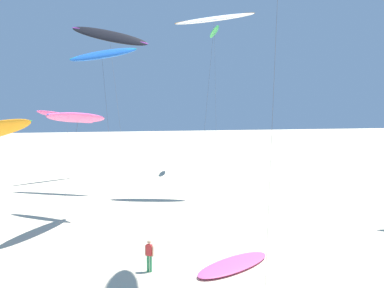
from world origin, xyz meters
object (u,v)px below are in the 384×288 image
Objects in this scene: flying_kite_3 at (214,32)px; flying_kite_9 at (109,36)px; grounded_kite_0 at (234,264)px; flying_kite_5 at (102,55)px; person_near_left at (149,254)px; flying_kite_4 at (66,117)px; flying_kite_11 at (215,19)px; flying_kite_10 at (78,118)px.

flying_kite_3 is 17.75m from flying_kite_9.
flying_kite_5 is at bearing 114.50° from grounded_kite_0.
person_near_left is (-4.53, 0.34, 0.80)m from grounded_kite_0.
flying_kite_4 is 20.92m from flying_kite_11.
flying_kite_3 reaches higher than flying_kite_9.
person_near_left is at bearing -79.99° from flying_kite_4.
flying_kite_3 is at bearing 55.41° from flying_kite_10.
flying_kite_10 is 5.69× the size of person_near_left.
flying_kite_4 reaches higher than flying_kite_10.
flying_kite_3 reaches higher than flying_kite_11.
flying_kite_3 is 2.24× the size of flying_kite_4.
grounded_kite_0 is 3.23× the size of person_near_left.
flying_kite_10 is at bearing -85.26° from flying_kite_4.
flying_kite_4 is 0.88× the size of flying_kite_10.
flying_kite_5 reaches higher than flying_kite_10.
grounded_kite_0 is (-4.29, -18.66, -16.74)m from flying_kite_11.
flying_kite_11 is (9.53, -5.12, 1.16)m from flying_kite_9.
flying_kite_3 reaches higher than person_near_left.
person_near_left is (-8.83, -18.32, -15.94)m from flying_kite_11.
person_near_left reaches higher than grounded_kite_0.
flying_kite_5 is 0.76× the size of flying_kite_11.
flying_kite_5 is at bearing -78.06° from flying_kite_4.
flying_kite_4 is 0.48× the size of flying_kite_11.
flying_kite_5 is 1.39× the size of flying_kite_10.
flying_kite_3 is at bearing 73.79° from flying_kite_11.
person_near_left is (-13.37, -33.94, -17.41)m from flying_kite_3.
flying_kite_11 is at bearing 64.28° from person_near_left.
grounded_kite_0 is at bearing -65.50° from flying_kite_5.
flying_kite_3 is at bearing 10.60° from flying_kite_4.
flying_kite_3 is 31.70m from flying_kite_10.
person_near_left is (1.80, -13.56, -11.78)m from flying_kite_5.
flying_kite_3 reaches higher than grounded_kite_0.
flying_kite_4 is at bearing 107.84° from grounded_kite_0.
person_near_left is at bearing 175.75° from grounded_kite_0.
flying_kite_5 is 0.78× the size of flying_kite_9.
flying_kite_9 is at bearing 83.67° from flying_kite_5.
flying_kite_4 is 18.04m from flying_kite_5.
flying_kite_3 reaches higher than flying_kite_4.
flying_kite_11 reaches higher than flying_kite_4.
flying_kite_9 reaches higher than flying_kite_4.
flying_kite_9 is at bearing -56.30° from flying_kite_4.
flying_kite_4 is at bearing 100.01° from person_near_left.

